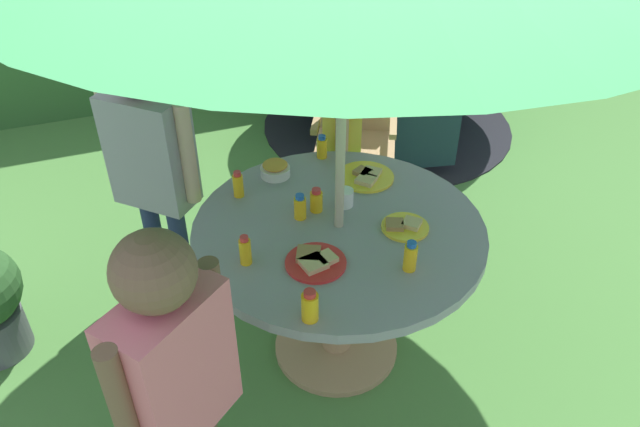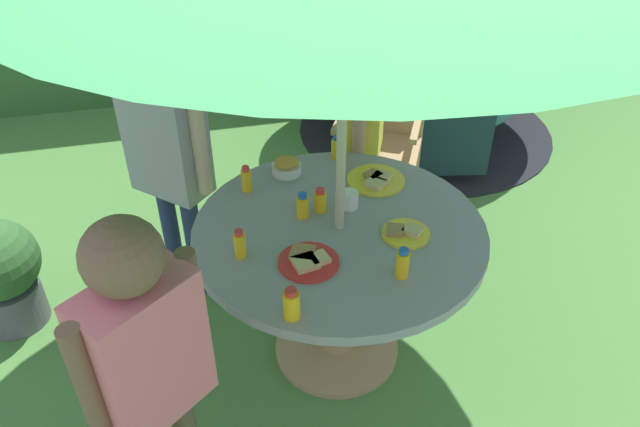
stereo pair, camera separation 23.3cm
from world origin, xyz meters
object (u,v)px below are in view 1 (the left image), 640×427
Objects in this scene: wooden_chair at (356,127)px; plate_mid_right at (404,226)px; cup_near at (345,198)px; child_in_grey_shirt at (150,151)px; child_in_yellow_shirt at (343,107)px; juice_bottle_near_right at (410,257)px; juice_bottle_center_back at (322,147)px; plate_center_front at (315,261)px; juice_bottle_near_left at (300,207)px; dome_tent at (395,9)px; juice_bottle_back_edge at (316,201)px; snack_bowl at (275,169)px; child_in_pink_shirt at (174,367)px; plate_far_right at (366,176)px; juice_bottle_front_edge at (245,251)px; juice_bottle_far_left at (310,306)px; juice_bottle_mid_left at (238,185)px; garden_table at (338,256)px.

plate_mid_right is at bearing -76.98° from wooden_chair.
child_in_grey_shirt is at bearing 145.28° from cup_near.
cup_near is at bearing 1.77° from child_in_yellow_shirt.
juice_bottle_near_right is 1.09× the size of juice_bottle_center_back.
juice_bottle_near_left is (0.04, 0.29, 0.04)m from plate_center_front.
dome_tent is 9.75× the size of plate_center_front.
juice_bottle_near_left is at bearing -162.77° from juice_bottle_back_edge.
snack_bowl is 0.34m from juice_bottle_near_left.
plate_mid_right is 1.66× the size of juice_bottle_center_back.
child_in_yellow_shirt is at bearing 34.12° from snack_bowl.
child_in_pink_shirt is at bearing -121.09° from snack_bowl.
plate_far_right is at bearing 3.09° from child_in_pink_shirt.
child_in_yellow_shirt is 0.68m from cup_near.
child_in_pink_shirt is (-1.25, -1.57, 0.26)m from wooden_chair.
juice_bottle_front_edge is (-0.92, -1.09, 0.21)m from wooden_chair.
child_in_pink_shirt is 0.91m from juice_bottle_near_left.
child_in_yellow_shirt is (-0.20, -0.26, 0.27)m from wooden_chair.
child_in_yellow_shirt is 6.95× the size of plate_mid_right.
juice_bottle_center_back is (0.41, 0.95, -0.00)m from juice_bottle_far_left.
child_in_grey_shirt is 11.30× the size of juice_bottle_mid_left.
juice_bottle_center_back is (0.25, 0.41, 0.00)m from juice_bottle_near_left.
child_in_grey_shirt reaches higher than juice_bottle_near_right.
plate_far_right is at bearing -83.49° from wooden_chair.
plate_center_front is 1.84× the size of juice_bottle_near_right.
juice_bottle_front_edge reaches higher than cup_near.
child_in_grey_shirt is at bearing 140.26° from plate_mid_right.
juice_bottle_front_edge is (-0.23, 0.09, 0.04)m from plate_center_front.
dome_tent is 2.25m from child_in_grey_shirt.
plate_center_front is 0.39m from cup_near.
juice_bottle_center_back is at bearing 99.82° from plate_mid_right.
plate_center_front is (-0.69, -1.18, 0.17)m from wooden_chair.
cup_near is at bearing -29.69° from juice_bottle_mid_left.
plate_mid_right is 0.71m from juice_bottle_mid_left.
juice_bottle_front_edge is at bearing -27.95° from child_in_grey_shirt.
plate_mid_right is (0.36, -0.55, -0.02)m from snack_bowl.
juice_bottle_front_edge is at bearing 157.90° from plate_center_front.
child_in_pink_shirt is 6.84× the size of plate_mid_right.
juice_bottle_mid_left is at bearing -158.57° from juice_bottle_center_back.
child_in_pink_shirt is at bearing -142.18° from garden_table.
child_in_pink_shirt is at bearing -154.58° from plate_mid_right.
wooden_chair is 3.99× the size of plate_far_right.
juice_bottle_front_edge is (-0.53, -0.61, 0.00)m from juice_bottle_center_back.
juice_bottle_mid_left reaches higher than garden_table.
dome_tent is 11.71× the size of plate_mid_right.
plate_far_right is at bearing 48.29° from plate_center_front.
cup_near is at bearing -97.27° from juice_bottle_center_back.
juice_bottle_mid_left reaches higher than plate_center_front.
child_in_yellow_shirt reaches higher than child_in_pink_shirt.
plate_far_right is 0.74m from juice_bottle_front_edge.
wooden_chair is 9.14× the size of juice_bottle_near_left.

